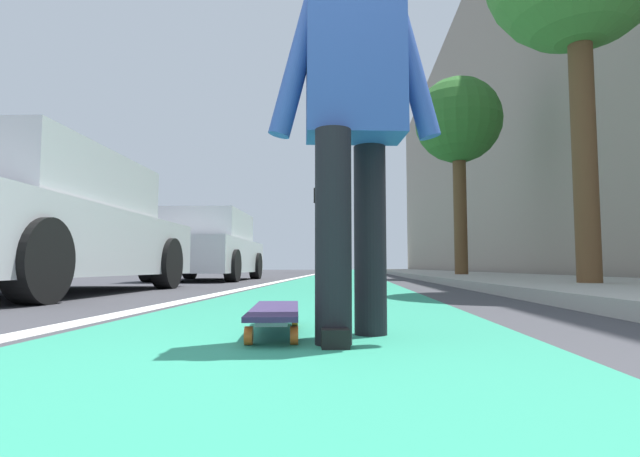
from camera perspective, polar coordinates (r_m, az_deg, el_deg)
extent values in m
plane|color=#38383D|center=(11.03, 2.17, -5.94)|extent=(80.00, 80.00, 0.00)
cube|color=#288466|center=(25.03, 2.92, -5.08)|extent=(56.00, 2.01, 0.00)
cube|color=silver|center=(21.07, -0.34, -5.21)|extent=(52.00, 0.16, 0.01)
cube|color=#9E9B93|center=(19.27, 12.80, -5.02)|extent=(52.00, 3.20, 0.11)
cube|color=gray|center=(24.35, 16.70, 9.29)|extent=(40.00, 1.20, 11.97)
cylinder|color=orange|center=(2.51, -6.85, -10.26)|extent=(0.07, 0.04, 0.07)
cylinder|color=orange|center=(2.50, -2.90, -10.30)|extent=(0.07, 0.04, 0.07)
cylinder|color=orange|center=(1.91, -8.19, -12.08)|extent=(0.07, 0.04, 0.07)
cylinder|color=orange|center=(1.91, -2.97, -12.15)|extent=(0.07, 0.04, 0.07)
cube|color=silver|center=(2.50, -4.87, -9.21)|extent=(0.07, 0.13, 0.02)
cube|color=silver|center=(1.90, -5.57, -10.71)|extent=(0.07, 0.13, 0.02)
cube|color=#33284C|center=(2.20, -5.17, -9.27)|extent=(0.86, 0.29, 0.02)
cylinder|color=black|center=(1.89, 1.53, -0.83)|extent=(0.14, 0.14, 0.82)
cylinder|color=black|center=(2.17, 5.77, -1.27)|extent=(0.14, 0.14, 0.82)
cube|color=black|center=(1.90, 1.55, -12.17)|extent=(0.27, 0.13, 0.07)
cube|color=#2D4C99|center=(2.18, 4.00, 17.93)|extent=(0.28, 0.42, 0.60)
cylinder|color=#2D4C99|center=(2.17, -2.65, 18.07)|extent=(0.11, 0.24, 0.60)
cylinder|color=#2D4C99|center=(2.22, 10.47, 17.58)|extent=(0.11, 0.24, 0.60)
cube|color=#B7B7BC|center=(6.07, -28.97, -1.44)|extent=(4.61, 1.81, 0.70)
cube|color=#B7B7BC|center=(6.00, -29.49, 4.84)|extent=(2.55, 1.63, 0.60)
cube|color=#4C606B|center=(7.09, -24.09, 3.31)|extent=(0.07, 1.52, 0.51)
cylinder|color=black|center=(7.70, -28.73, -3.53)|extent=(0.68, 0.23, 0.68)
cylinder|color=black|center=(7.00, -17.14, -3.85)|extent=(0.68, 0.23, 0.68)
cylinder|color=black|center=(4.42, -29.59, -3.24)|extent=(0.68, 0.23, 0.68)
cube|color=silver|center=(11.11, -12.64, -3.12)|extent=(4.14, 1.77, 0.70)
cube|color=silver|center=(11.00, -12.79, 0.29)|extent=(2.29, 1.61, 0.60)
cube|color=#4C606B|center=(12.09, -11.36, -0.15)|extent=(0.06, 1.50, 0.51)
cylinder|color=black|center=(12.56, -14.70, -4.18)|extent=(0.63, 0.23, 0.63)
cylinder|color=black|center=(12.17, -7.37, -4.28)|extent=(0.63, 0.23, 0.63)
cylinder|color=black|center=(10.15, -18.99, -4.06)|extent=(0.63, 0.23, 0.63)
cylinder|color=black|center=(9.67, -10.00, -4.23)|extent=(0.63, 0.23, 0.63)
cylinder|color=#2D2D2D|center=(26.52, -0.42, -1.03)|extent=(0.12, 0.12, 3.72)
cube|color=black|center=(26.75, -0.42, 3.81)|extent=(0.24, 0.28, 0.80)
sphere|color=#360606|center=(26.92, -0.40, 4.31)|extent=(0.16, 0.16, 0.16)
sphere|color=gold|center=(26.88, -0.40, 3.77)|extent=(0.16, 0.16, 0.16)
sphere|color=black|center=(26.84, -0.40, 3.22)|extent=(0.16, 0.16, 0.16)
cylinder|color=brown|center=(6.54, 28.07, 7.62)|extent=(0.27, 0.27, 3.19)
cylinder|color=brown|center=(12.67, 15.79, 1.67)|extent=(0.32, 0.32, 3.20)
sphere|color=#2D6B28|center=(13.12, 15.57, 11.91)|extent=(2.13, 2.13, 2.13)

